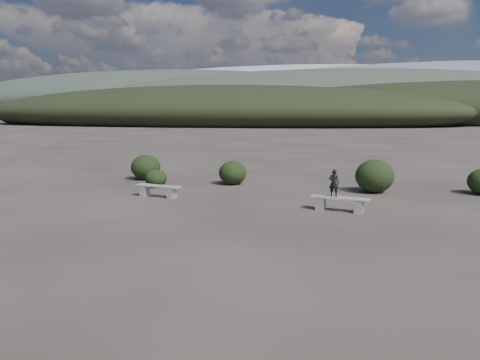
# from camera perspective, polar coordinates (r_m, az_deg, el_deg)

# --- Properties ---
(ground) EXTENTS (1200.00, 1200.00, 0.00)m
(ground) POSITION_cam_1_polar(r_m,az_deg,el_deg) (12.55, -0.54, -7.42)
(ground) COLOR #302925
(ground) RESTS_ON ground
(bench_left) EXTENTS (1.96, 0.79, 0.48)m
(bench_left) POSITION_cam_1_polar(r_m,az_deg,el_deg) (18.86, -9.96, -1.20)
(bench_left) COLOR slate
(bench_left) RESTS_ON ground
(bench_right) EXTENTS (2.03, 0.85, 0.50)m
(bench_right) POSITION_cam_1_polar(r_m,az_deg,el_deg) (16.37, 12.04, -2.72)
(bench_right) COLOR slate
(bench_right) RESTS_ON ground
(seated_person) EXTENTS (0.39, 0.30, 0.95)m
(seated_person) POSITION_cam_1_polar(r_m,az_deg,el_deg) (16.30, 11.39, -0.36)
(seated_person) COLOR black
(seated_person) RESTS_ON bench_right
(shrub_a) EXTENTS (0.98, 0.98, 0.80)m
(shrub_a) POSITION_cam_1_polar(r_m,az_deg,el_deg) (21.31, -10.21, 0.22)
(shrub_a) COLOR black
(shrub_a) RESTS_ON ground
(shrub_b) EXTENTS (1.28, 1.28, 1.10)m
(shrub_b) POSITION_cam_1_polar(r_m,az_deg,el_deg) (21.69, -0.90, 0.90)
(shrub_b) COLOR black
(shrub_b) RESTS_ON ground
(shrub_d) EXTENTS (1.60, 1.60, 1.40)m
(shrub_d) POSITION_cam_1_polar(r_m,az_deg,el_deg) (20.37, 16.08, 0.47)
(shrub_d) COLOR black
(shrub_d) RESTS_ON ground
(shrub_f) EXTENTS (1.46, 1.46, 1.23)m
(shrub_f) POSITION_cam_1_polar(r_m,az_deg,el_deg) (23.67, -11.42, 1.54)
(shrub_f) COLOR black
(shrub_f) RESTS_ON ground
(mountain_ridges) EXTENTS (500.00, 400.00, 56.00)m
(mountain_ridges) POSITION_cam_1_polar(r_m,az_deg,el_deg) (351.07, 10.30, 9.71)
(mountain_ridges) COLOR black
(mountain_ridges) RESTS_ON ground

